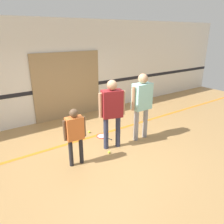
% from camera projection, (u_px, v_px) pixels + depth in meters
% --- Properties ---
extents(ground_plane, '(16.00, 16.00, 0.00)m').
position_uv_depth(ground_plane, '(105.00, 149.00, 5.52)').
color(ground_plane, '#A87F4C').
extents(wall_back, '(16.00, 0.07, 3.20)m').
position_uv_depth(wall_back, '(59.00, 71.00, 7.04)').
color(wall_back, silver).
rests_on(wall_back, ground_plane).
extents(wall_panel, '(2.35, 0.05, 2.19)m').
position_uv_depth(wall_panel, '(68.00, 86.00, 7.30)').
color(wall_panel, '#9E7F56').
rests_on(wall_panel, ground_plane).
extents(floor_stripe, '(14.40, 0.10, 0.01)m').
position_uv_depth(floor_stripe, '(90.00, 137.00, 6.13)').
color(floor_stripe, orange).
rests_on(floor_stripe, ground_plane).
extents(person_instructor, '(0.64, 0.39, 1.75)m').
position_uv_depth(person_instructor, '(112.00, 107.00, 5.24)').
color(person_instructor, '#2D334C').
rests_on(person_instructor, ground_plane).
extents(person_student_left, '(0.49, 0.24, 1.31)m').
position_uv_depth(person_student_left, '(75.00, 131.00, 4.62)').
color(person_student_left, '#232328').
rests_on(person_student_left, ground_plane).
extents(person_student_right, '(0.69, 0.28, 1.81)m').
position_uv_depth(person_student_right, '(142.00, 100.00, 5.70)').
color(person_student_right, gray).
rests_on(person_student_right, ground_plane).
extents(racket_spare_on_floor, '(0.38, 0.52, 0.03)m').
position_uv_depth(racket_spare_on_floor, '(80.00, 135.00, 6.25)').
color(racket_spare_on_floor, '#28282D').
rests_on(racket_spare_on_floor, ground_plane).
extents(racket_second_spare, '(0.38, 0.54, 0.03)m').
position_uv_depth(racket_second_spare, '(102.00, 136.00, 6.17)').
color(racket_second_spare, red).
rests_on(racket_second_spare, ground_plane).
extents(tennis_ball_near_instructor, '(0.07, 0.07, 0.07)m').
position_uv_depth(tennis_ball_near_instructor, '(109.00, 152.00, 5.31)').
color(tennis_ball_near_instructor, '#CCE038').
rests_on(tennis_ball_near_instructor, ground_plane).
extents(tennis_ball_by_spare_racket, '(0.07, 0.07, 0.07)m').
position_uv_depth(tennis_ball_by_spare_racket, '(89.00, 132.00, 6.39)').
color(tennis_ball_by_spare_racket, '#CCE038').
rests_on(tennis_ball_by_spare_racket, ground_plane).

